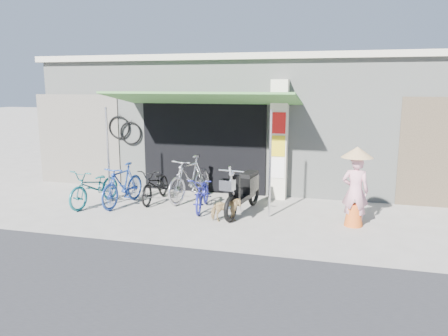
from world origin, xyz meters
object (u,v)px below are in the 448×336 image
(bike_silver, at_px, (190,178))
(bike_navy, at_px, (203,193))
(moped, at_px, (244,191))
(street_dog, at_px, (226,210))
(bike_blue, at_px, (123,185))
(nun, at_px, (355,187))
(bike_teal, at_px, (95,187))
(bike_black, at_px, (156,185))

(bike_silver, height_order, bike_navy, bike_silver)
(bike_silver, bearing_deg, moped, -11.20)
(street_dog, relative_size, moped, 0.32)
(bike_navy, bearing_deg, bike_silver, 119.98)
(bike_blue, distance_m, nun, 5.37)
(bike_blue, relative_size, street_dog, 2.62)
(bike_blue, bearing_deg, bike_teal, -159.32)
(bike_silver, xyz_separation_m, moped, (1.53, -0.72, -0.05))
(bike_black, xyz_separation_m, bike_navy, (1.36, -0.41, -0.03))
(bike_teal, distance_m, bike_silver, 2.31)
(bike_navy, height_order, moped, moped)
(bike_silver, bearing_deg, bike_teal, -139.77)
(street_dog, bearing_deg, moped, -29.61)
(bike_blue, bearing_deg, bike_silver, 37.59)
(bike_black, xyz_separation_m, bike_silver, (0.80, 0.30, 0.14))
(bike_teal, xyz_separation_m, nun, (6.01, -0.03, 0.37))
(bike_teal, relative_size, bike_black, 1.07)
(bike_navy, bearing_deg, street_dog, -53.49)
(bike_black, bearing_deg, bike_navy, -18.51)
(moped, bearing_deg, street_dog, -96.40)
(bike_black, bearing_deg, bike_blue, -139.89)
(bike_silver, relative_size, street_dog, 2.92)
(bike_blue, height_order, bike_navy, bike_blue)
(moped, bearing_deg, bike_black, 179.04)
(bike_teal, relative_size, street_dog, 2.69)
(bike_black, relative_size, moped, 0.82)
(bike_navy, xyz_separation_m, street_dog, (0.76, -0.77, -0.12))
(street_dog, height_order, nun, nun)
(bike_teal, bearing_deg, nun, 8.30)
(street_dog, height_order, moped, moped)
(bike_silver, xyz_separation_m, street_dog, (1.32, -1.49, -0.29))
(bike_teal, relative_size, moped, 0.88)
(bike_blue, height_order, street_dog, bike_blue)
(bike_blue, distance_m, bike_navy, 1.99)
(moped, bearing_deg, nun, 1.47)
(bike_teal, relative_size, bike_silver, 0.92)
(bike_black, height_order, street_dog, bike_black)
(street_dog, bearing_deg, bike_black, 46.79)
(bike_teal, xyz_separation_m, bike_black, (1.27, 0.72, -0.03))
(bike_teal, height_order, bike_silver, bike_silver)
(bike_black, height_order, bike_navy, bike_black)
(bike_blue, xyz_separation_m, nun, (5.36, -0.19, 0.32))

